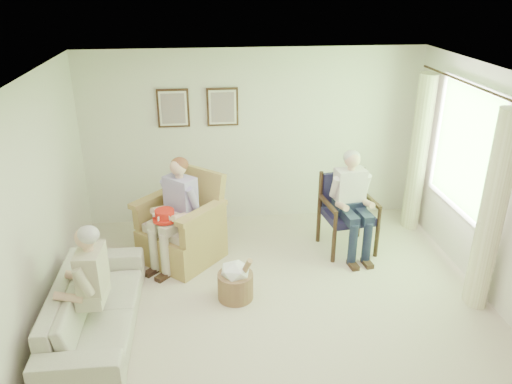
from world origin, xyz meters
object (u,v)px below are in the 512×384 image
Objects in this scene: person_sofa at (88,280)px; red_hat at (165,216)px; sofa at (95,307)px; person_dark at (352,196)px; wood_armchair at (347,209)px; wicker_armchair at (181,232)px; hatbox at (236,280)px; person_wicker at (179,205)px.

person_sofa is 4.15× the size of red_hat.
sofa is 3.44m from person_dark.
person_dark reaches higher than sofa.
wicker_armchair is at bearing 174.49° from wood_armchair.
person_dark is 1.95m from hatbox.
hatbox is at bearing 113.06° from person_sofa.
person_wicker is at bearing 151.41° from person_sofa.
person_wicker is at bearing -48.37° from wicker_armchair.
person_sofa is at bearing -118.56° from red_hat.
wicker_armchair is at bearing 59.13° from red_hat.
sofa is at bearing -161.59° from wood_armchair.
person_sofa reaches higher than hatbox.
wicker_armchair is 1.91× the size of hatbox.
wicker_armchair reaches higher than wood_armchair.
person_sofa is 2.05× the size of hatbox.
red_hat is at bearing -178.91° from wood_armchair.
wood_armchair is 0.74× the size of person_dark.
sofa is 1.57m from hatbox.
person_dark reaches higher than wood_armchair.
person_wicker is at bearing 174.07° from person_dark.
hatbox is (-1.61, -1.09, -0.33)m from wood_armchair.
wood_armchair is 3.48m from sofa.
red_hat is at bearing -30.95° from sofa.
hatbox is at bearing -153.56° from wood_armchair.
person_dark is 3.45m from person_sofa.
person_wicker reaches higher than wood_armchair.
person_wicker is 1.65m from person_sofa.
hatbox is at bearing -157.96° from person_dark.
sofa is at bearing -164.19° from person_dark.
person_sofa reaches higher than sofa.
person_dark is at bearing 43.26° from person_wicker.
person_sofa is (-3.12, -1.47, -0.11)m from person_dark.
person_sofa reaches higher than wicker_armchair.
wicker_armchair is at bearing 170.15° from person_dark.
person_dark is 2.28× the size of hatbox.
wood_armchair is at bearing 120.70° from person_sofa.
person_sofa is at bearing -77.36° from wicker_armchair.
red_hat is at bearing -100.51° from person_wicker.
wicker_armchair reaches higher than sofa.
person_sofa is 1.45m from red_hat.
wood_armchair is 0.31m from person_dark.
wicker_armchair is at bearing -30.93° from sofa.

